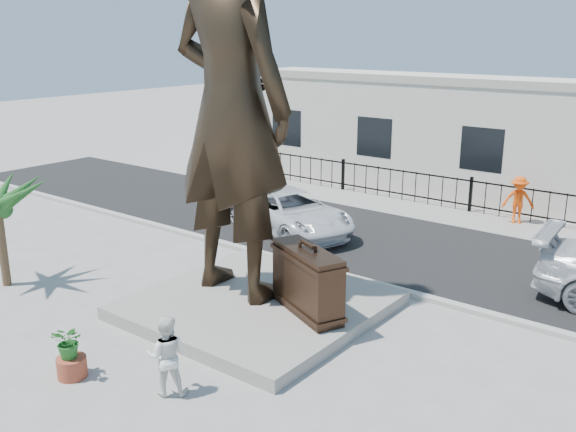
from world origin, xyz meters
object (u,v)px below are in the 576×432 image
object	(u,v)px
tourist	(166,356)
car_white	(290,212)
statue	(231,107)
suitcase	(307,281)

from	to	relation	value
tourist	car_white	xyz separation A→B (m)	(-4.18, 9.06, -0.06)
statue	car_white	world-z (taller)	statue
statue	car_white	bearing A→B (deg)	-65.44
tourist	car_white	world-z (taller)	tourist
statue	suitcase	world-z (taller)	statue
statue	car_white	size ratio (longest dim) A/B	1.77
suitcase	car_white	xyz separation A→B (m)	(-4.48, 5.21, -0.34)
statue	suitcase	xyz separation A→B (m)	(2.14, 0.02, -3.66)
suitcase	car_white	world-z (taller)	suitcase
tourist	car_white	distance (m)	9.98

